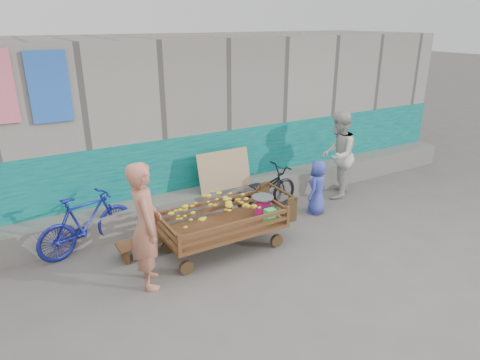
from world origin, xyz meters
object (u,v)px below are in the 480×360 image
banana_cart (221,216)px  vendor_man (146,226)px  woman (338,155)px  child (317,187)px  bicycle_blue (86,223)px  bench (151,243)px  bicycle_dark (263,191)px

banana_cart → vendor_man: size_ratio=1.17×
woman → child: bearing=-12.0°
child → bicycle_blue: size_ratio=0.65×
banana_cart → bench: banana_cart is taller
child → bicycle_blue: 3.91m
bicycle_blue → woman: bearing=-109.0°
vendor_man → bicycle_blue: 1.46m
bench → vendor_man: 1.03m
vendor_man → bicycle_dark: 2.78m
bench → bicycle_dark: bicycle_dark is taller
child → bicycle_dark: size_ratio=0.63×
vendor_man → bicycle_blue: vendor_man is taller
banana_cart → child: child is taller
banana_cart → woman: (2.95, 0.75, 0.28)m
banana_cart → child: size_ratio=2.01×
banana_cart → bicycle_blue: size_ratio=1.30×
bench → bicycle_blue: bicycle_blue is taller
child → bicycle_blue: child is taller
woman → bicycle_dark: woman is taller
bicycle_blue → bench: bearing=-142.5°
banana_cart → child: 2.15m
banana_cart → woman: woman is taller
bench → child: size_ratio=1.01×
bicycle_blue → child: bearing=-116.0°
child → bicycle_dark: child is taller
banana_cart → bicycle_dark: bearing=32.8°
child → vendor_man: bearing=-18.8°
woman → child: 1.00m
banana_cart → bicycle_dark: banana_cart is taller
banana_cart → vendor_man: (-1.22, -0.28, 0.28)m
bench → bicycle_dark: (2.24, 0.38, 0.23)m
bench → vendor_man: vendor_man is taller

